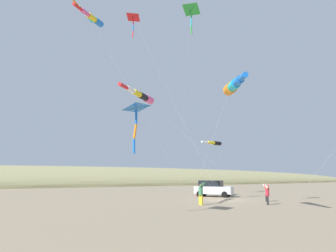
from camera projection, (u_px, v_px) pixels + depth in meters
ground_plane at (223, 200)px, 29.81m from camera, size 600.00×600.00×0.00m
dune_ridge_grassy at (80, 186)px, 76.50m from camera, size 28.00×240.00×9.68m
parked_car at (213, 188)px, 34.98m from camera, size 4.58×4.00×1.85m
cooler_box at (199, 194)px, 36.51m from camera, size 0.62×0.42×0.42m
person_adult_flyer at (201, 192)px, 24.98m from camera, size 0.65×0.58×1.85m
person_child_green_jacket at (267, 194)px, 25.09m from camera, size 0.59×0.58×1.65m
person_child_grey_jacket at (267, 192)px, 28.21m from camera, size 0.50×0.39×1.61m
kite_delta_checkered_midright at (191, 11)px, 24.52m from camera, size 14.47×8.10×16.11m
kite_windsock_blue_topmost at (141, 96)px, 24.95m from camera, size 3.73×13.10×9.28m
kite_windsock_green_low_center at (234, 85)px, 20.75m from camera, size 10.18×3.04×9.03m
kite_windsock_purple_drifting at (92, 18)px, 28.40m from camera, size 6.91×17.07×17.65m
kite_windsock_magenta_far_left at (214, 143)px, 32.35m from camera, size 3.51×5.27×6.09m
kite_windsock_black_fish_shape at (86, 14)px, 33.45m from camera, size 3.23×14.39×20.48m
kite_delta_yellow_midlevel at (136, 108)px, 18.79m from camera, size 3.36×10.42×6.92m
kite_delta_red_high_left at (133, 18)px, 35.24m from camera, size 6.09×9.15×21.07m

